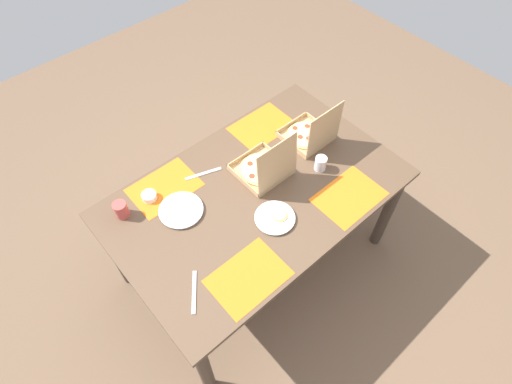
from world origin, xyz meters
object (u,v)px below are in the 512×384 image
at_px(cup_red, 321,163).
at_px(condiment_bowl, 149,196).
at_px(pizza_box_edge_far, 264,168).
at_px(cup_clear_right, 121,210).
at_px(plate_far_right, 181,210).
at_px(pizza_box_corner_left, 310,134).
at_px(plate_near_left, 275,218).

xyz_separation_m(cup_red, condiment_bowl, (0.83, -0.45, -0.02)).
relative_size(pizza_box_edge_far, cup_red, 3.56).
bearing_deg(condiment_bowl, cup_clear_right, -0.75).
height_order(plate_far_right, cup_clear_right, cup_clear_right).
height_order(cup_clear_right, cup_red, cup_clear_right).
distance_m(cup_red, condiment_bowl, 0.95).
bearing_deg(pizza_box_edge_far, pizza_box_corner_left, -176.99).
xyz_separation_m(plate_far_right, condiment_bowl, (0.08, -0.18, 0.01)).
bearing_deg(condiment_bowl, cup_red, 151.48).
xyz_separation_m(plate_near_left, condiment_bowl, (0.42, -0.53, 0.01)).
xyz_separation_m(plate_far_right, plate_near_left, (-0.34, 0.36, 0.00)).
bearing_deg(plate_near_left, plate_far_right, -46.64).
height_order(cup_clear_right, condiment_bowl, cup_clear_right).
xyz_separation_m(pizza_box_edge_far, condiment_bowl, (0.57, -0.28, -0.03)).
distance_m(pizza_box_corner_left, condiment_bowl, 0.98).
bearing_deg(condiment_bowl, pizza_box_edge_far, 154.27).
distance_m(plate_far_right, cup_clear_right, 0.30).
distance_m(plate_near_left, condiment_bowl, 0.68).
bearing_deg(pizza_box_edge_far, cup_clear_right, -20.77).
distance_m(pizza_box_edge_far, cup_red, 0.31).
relative_size(cup_clear_right, cup_red, 1.08).
distance_m(pizza_box_corner_left, pizza_box_edge_far, 0.37).
xyz_separation_m(pizza_box_corner_left, condiment_bowl, (0.95, -0.26, -0.03)).
xyz_separation_m(pizza_box_corner_left, cup_red, (0.11, 0.20, -0.00)).
height_order(pizza_box_edge_far, cup_red, pizza_box_edge_far).
relative_size(cup_clear_right, condiment_bowl, 1.19).
height_order(pizza_box_corner_left, plate_far_right, pizza_box_corner_left).
bearing_deg(condiment_bowl, plate_near_left, 127.83).
xyz_separation_m(plate_near_left, cup_clear_right, (0.58, -0.54, 0.04)).
xyz_separation_m(plate_far_right, cup_red, (-0.75, 0.27, 0.03)).
bearing_deg(plate_far_right, cup_clear_right, -37.04).
bearing_deg(cup_clear_right, pizza_box_edge_far, 159.23).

